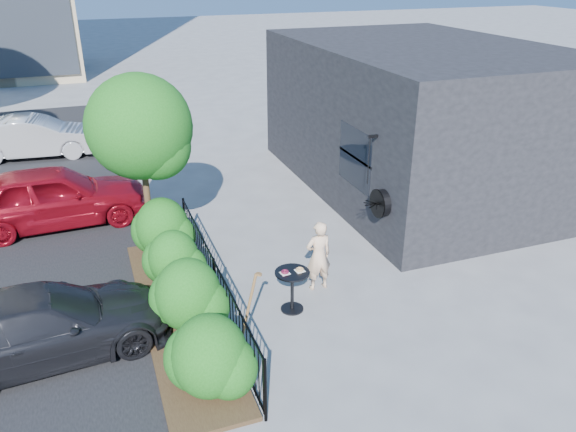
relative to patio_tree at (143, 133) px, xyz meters
name	(u,v)px	position (x,y,z in m)	size (l,w,h in m)	color
ground	(291,294)	(2.24, -2.76, -2.76)	(120.00, 120.00, 0.00)	gray
shop_building	(418,116)	(7.73, 1.74, -0.76)	(6.22, 9.00, 4.00)	black
fence	(215,284)	(0.74, -2.76, -2.20)	(0.05, 6.05, 1.10)	black
planting_bed	(180,315)	(0.04, -2.76, -2.72)	(1.30, 6.00, 0.08)	#382616
shrubs	(181,281)	(0.14, -2.66, -2.06)	(1.10, 5.60, 1.24)	#185E15
patio_tree	(143,133)	(0.00, 0.00, 0.00)	(2.20, 2.20, 3.94)	#3F2B19
cafe_table	(292,284)	(2.08, -3.25, -2.20)	(0.65, 0.65, 0.87)	black
woman	(318,256)	(2.84, -2.70, -2.03)	(0.53, 0.35, 1.47)	beige
shovel	(247,315)	(0.98, -4.01, -2.14)	(0.48, 0.18, 1.42)	brown
car_red	(53,196)	(-2.10, 2.30, -2.01)	(1.79, 4.44, 1.51)	maroon
car_silver	(35,137)	(-2.75, 8.18, -2.08)	(1.44, 4.13, 1.36)	#B9B9BE
car_darkgrey	(41,325)	(-2.24, -3.10, -2.16)	(1.70, 4.19, 1.21)	black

